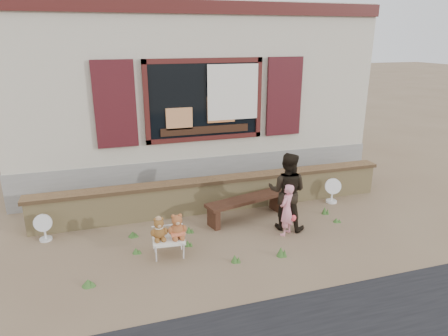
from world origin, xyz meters
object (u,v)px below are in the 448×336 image
object	(u,v)px
folding_chair	(169,240)
bench	(247,203)
teddy_bear_right	(177,225)
adult	(287,191)
child	(287,210)
teddy_bear_left	(159,228)

from	to	relation	value
folding_chair	bench	bearing A→B (deg)	34.12
teddy_bear_right	adult	xyz separation A→B (m)	(2.04, 0.35, 0.20)
child	adult	size ratio (longest dim) A/B	0.66
bench	folding_chair	distance (m)	1.88
bench	folding_chair	size ratio (longest dim) A/B	3.15
bench	adult	distance (m)	0.88
teddy_bear_right	adult	world-z (taller)	adult
teddy_bear_right	teddy_bear_left	bearing A→B (deg)	180.00
folding_chair	child	bearing A→B (deg)	7.96
adult	teddy_bear_right	bearing A→B (deg)	45.90
bench	adult	bearing A→B (deg)	-61.51
teddy_bear_right	adult	size ratio (longest dim) A/B	0.29
teddy_bear_right	child	bearing A→B (deg)	8.54
folding_chair	child	distance (m)	2.09
folding_chair	teddy_bear_left	size ratio (longest dim) A/B	1.44
folding_chair	adult	distance (m)	2.25
folding_chair	teddy_bear_right	size ratio (longest dim) A/B	1.32
child	folding_chair	bearing A→B (deg)	-33.26
folding_chair	adult	size ratio (longest dim) A/B	0.38
teddy_bear_left	adult	size ratio (longest dim) A/B	0.26
teddy_bear_right	folding_chair	bearing A→B (deg)	180.00
teddy_bear_left	teddy_bear_right	world-z (taller)	teddy_bear_right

